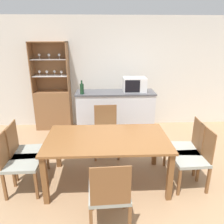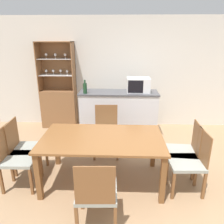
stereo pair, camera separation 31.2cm
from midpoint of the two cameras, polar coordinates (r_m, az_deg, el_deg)
The scene contains 13 objects.
ground_plane at distance 3.34m, azimuth 9.96°, elevation -20.11°, with size 18.00×18.00×0.00m, color #A37F5B.
wall_back at distance 5.28m, azimuth 7.18°, elevation 9.98°, with size 6.80×0.06×2.55m.
kitchen_counter at distance 4.78m, azimuth 3.56°, elevation -0.51°, with size 1.67×0.56×0.99m.
display_cabinet at distance 5.37m, azimuth -12.01°, elevation 2.44°, with size 0.82×0.37×2.00m.
dining_table at distance 3.18m, azimuth 0.27°, elevation -8.11°, with size 1.75×0.99×0.73m.
dining_chair_head_far at distance 4.02m, azimuth 0.68°, elevation -4.96°, with size 0.47×0.47×0.90m.
dining_chair_head_near at distance 2.57m, azimuth -0.41°, elevation -20.40°, with size 0.47×0.47×0.90m.
dining_chair_side_left_far at distance 3.64m, azimuth -19.46°, elevation -8.83°, with size 0.49×0.49×0.90m.
dining_chair_side_right_far at distance 3.58m, azimuth 20.61°, elevation -9.52°, with size 0.48×0.48×0.90m.
dining_chair_side_left_near at distance 3.41m, azimuth -21.25°, elevation -11.09°, with size 0.46×0.46×0.90m.
dining_chair_side_right_near at distance 3.34m, azimuth 22.13°, elevation -11.88°, with size 0.47×0.47×0.90m.
microwave at distance 4.66m, azimuth 8.79°, elevation 7.01°, with size 0.48×0.37×0.29m.
wine_bottle at distance 4.49m, azimuth -5.09°, elevation 6.25°, with size 0.08×0.08×0.28m.
Camera 2 is at (-0.28, -2.56, 2.09)m, focal length 35.00 mm.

